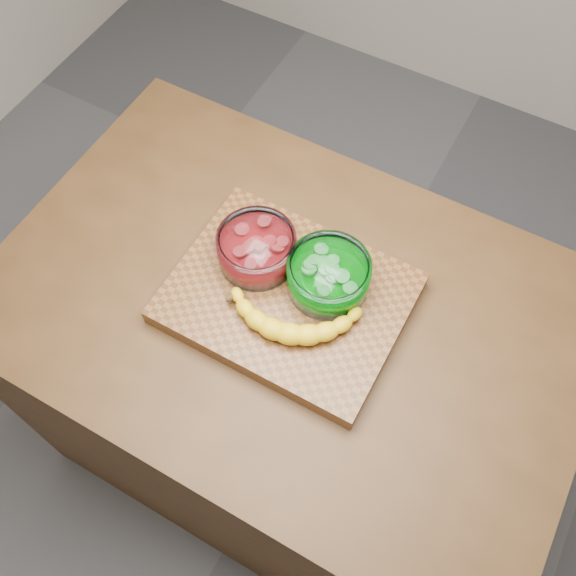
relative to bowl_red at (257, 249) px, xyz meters
The scene contains 6 objects.
ground 0.98m from the bowl_red, 23.43° to the right, with size 3.50×3.50×0.00m, color #505054.
counter 0.54m from the bowl_red, 23.43° to the right, with size 1.20×0.80×0.90m, color #472C15.
cutting_board 0.11m from the bowl_red, 23.43° to the right, with size 0.45×0.35×0.04m, color brown.
bowl_red is the anchor object (origin of this frame).
bowl_green 0.15m from the bowl_red, ahead, with size 0.16×0.16×0.07m.
banana 0.15m from the bowl_red, 33.08° to the right, with size 0.28×0.17×0.04m, color yellow, non-canonical shape.
Camera 1 is at (0.30, -0.54, 2.03)m, focal length 40.00 mm.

